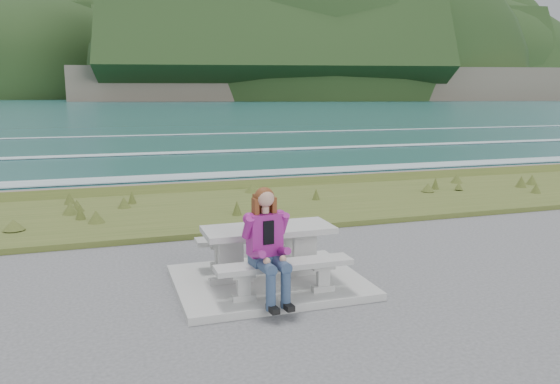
{
  "coord_description": "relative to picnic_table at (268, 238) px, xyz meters",
  "views": [
    {
      "loc": [
        -2.13,
        -7.05,
        2.69
      ],
      "look_at": [
        0.56,
        1.2,
        1.1
      ],
      "focal_mm": 35.0,
      "sensor_mm": 36.0,
      "label": 1
    }
  ],
  "objects": [
    {
      "name": "concrete_slab",
      "position": [
        -0.0,
        0.0,
        -0.63
      ],
      "size": [
        2.6,
        2.1,
        0.1
      ],
      "primitive_type": "cube",
      "color": "#ADADA8",
      "rests_on": "ground"
    },
    {
      "name": "picnic_table",
      "position": [
        0.0,
        0.0,
        0.0
      ],
      "size": [
        1.8,
        0.75,
        0.75
      ],
      "color": "#ADADA8",
      "rests_on": "concrete_slab"
    },
    {
      "name": "bench_landward",
      "position": [
        0.0,
        -0.7,
        -0.23
      ],
      "size": [
        1.8,
        0.35,
        0.45
      ],
      "color": "#ADADA8",
      "rests_on": "concrete_slab"
    },
    {
      "name": "bench_seaward",
      "position": [
        0.0,
        0.7,
        -0.23
      ],
      "size": [
        1.8,
        0.35,
        0.45
      ],
      "color": "#ADADA8",
      "rests_on": "concrete_slab"
    },
    {
      "name": "grass_verge",
      "position": [
        -0.0,
        5.0,
        -0.68
      ],
      "size": [
        160.0,
        4.5,
        0.22
      ],
      "primitive_type": "cube",
      "color": "#41541F",
      "rests_on": "ground"
    },
    {
      "name": "shore_drop",
      "position": [
        -0.0,
        7.9,
        -0.68
      ],
      "size": [
        160.0,
        0.8,
        2.2
      ],
      "primitive_type": "cube",
      "color": "#6E6252",
      "rests_on": "ground"
    },
    {
      "name": "ocean",
      "position": [
        -0.0,
        25.09,
        -2.42
      ],
      "size": [
        1600.0,
        1600.0,
        0.09
      ],
      "color": "#1D5254",
      "rests_on": "ground"
    },
    {
      "name": "headland_range",
      "position": [
        190.34,
        398.32,
        9.24
      ],
      "size": [
        729.83,
        363.95,
        198.9
      ],
      "color": "#6E6252",
      "rests_on": "ground"
    },
    {
      "name": "seated_woman",
      "position": [
        -0.24,
        -0.84,
        -0.05
      ],
      "size": [
        0.47,
        0.75,
        1.44
      ],
      "rotation": [
        0.0,
        0.0,
        0.11
      ],
      "color": "navy",
      "rests_on": "concrete_slab"
    }
  ]
}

